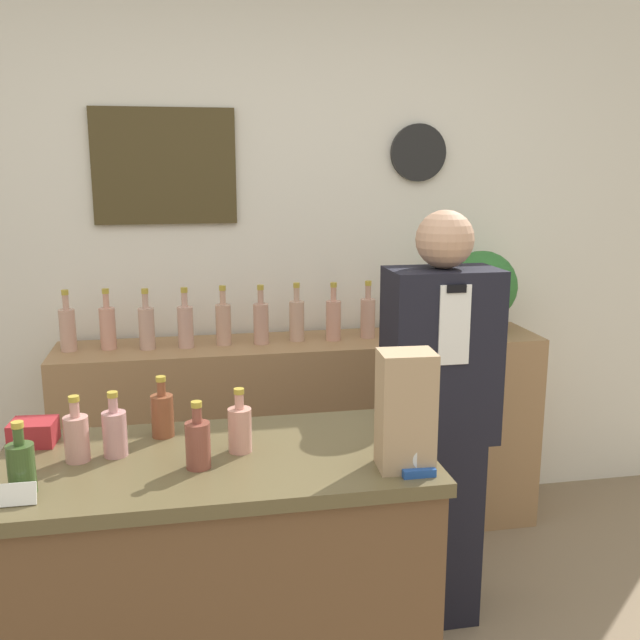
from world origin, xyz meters
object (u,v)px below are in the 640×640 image
paper_bag (406,410)px  potted_plant (481,289)px  tape_dispenser (419,466)px  shopkeeper (438,424)px

paper_bag → potted_plant: bearing=59.7°
paper_bag → tape_dispenser: size_ratio=3.66×
potted_plant → tape_dispenser: size_ratio=4.44×
potted_plant → tape_dispenser: 1.67m
paper_bag → tape_dispenser: (0.02, -0.05, -0.14)m
shopkeeper → tape_dispenser: size_ratio=17.67×
shopkeeper → potted_plant: 0.97m
shopkeeper → paper_bag: bearing=-117.7°
paper_bag → shopkeeper: bearing=62.3°
shopkeeper → potted_plant: size_ratio=3.98×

